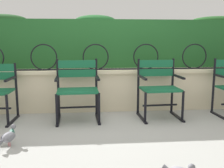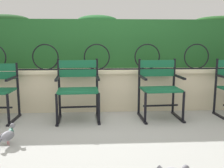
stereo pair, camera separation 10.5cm
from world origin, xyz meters
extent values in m
plane|color=#9E9E99|center=(0.00, 0.00, 0.00)|extent=(60.00, 60.00, 0.00)
cube|color=beige|center=(0.00, 0.79, 0.31)|extent=(6.75, 0.35, 0.62)
cube|color=beige|center=(0.00, 0.79, 0.65)|extent=(6.75, 0.41, 0.05)
cylinder|color=black|center=(0.00, 0.72, 0.69)|extent=(6.22, 0.02, 0.02)
torus|color=black|center=(-1.02, 0.72, 0.88)|extent=(0.42, 0.02, 0.42)
torus|color=black|center=(-0.21, 0.72, 0.88)|extent=(0.42, 0.02, 0.42)
torus|color=black|center=(0.61, 0.72, 0.88)|extent=(0.42, 0.02, 0.42)
torus|color=black|center=(1.42, 0.72, 0.88)|extent=(0.42, 0.02, 0.42)
cube|color=#1E5123|center=(0.00, 1.27, 1.09)|extent=(6.61, 0.60, 0.82)
ellipsoid|color=#1D451E|center=(-1.81, 1.27, 1.50)|extent=(0.86, 0.54, 0.19)
ellipsoid|color=#1A4A20|center=(-0.20, 1.27, 1.50)|extent=(0.71, 0.54, 0.18)
cylinder|color=black|center=(-1.41, 0.46, 0.41)|extent=(0.04, 0.04, 0.82)
cylinder|color=black|center=(-1.42, 0.03, 0.22)|extent=(0.04, 0.04, 0.44)
cube|color=black|center=(-1.41, 0.22, 0.01)|extent=(0.06, 0.52, 0.02)
cube|color=black|center=(-1.41, 0.22, 0.62)|extent=(0.05, 0.40, 0.03)
cube|color=#145B38|center=(-0.48, 0.06, 0.44)|extent=(0.58, 0.16, 0.03)
cube|color=#145B38|center=(-0.48, 0.20, 0.44)|extent=(0.58, 0.16, 0.03)
cube|color=#145B38|center=(-0.49, 0.33, 0.44)|extent=(0.58, 0.16, 0.03)
cube|color=#145B38|center=(-0.50, 0.44, 0.80)|extent=(0.57, 0.06, 0.11)
cube|color=#145B38|center=(-0.50, 0.44, 0.66)|extent=(0.57, 0.06, 0.11)
cylinder|color=black|center=(-0.21, 0.45, 0.44)|extent=(0.04, 0.04, 0.88)
cylinder|color=black|center=(-0.19, 0.02, 0.22)|extent=(0.04, 0.04, 0.44)
cube|color=black|center=(-0.20, 0.21, 0.01)|extent=(0.07, 0.52, 0.02)
cube|color=black|center=(-0.20, 0.21, 0.62)|extent=(0.06, 0.40, 0.03)
cylinder|color=black|center=(-0.78, 0.42, 0.44)|extent=(0.04, 0.04, 0.88)
cylinder|color=black|center=(-0.76, -0.01, 0.22)|extent=(0.04, 0.04, 0.44)
cube|color=black|center=(-0.77, 0.18, 0.01)|extent=(0.07, 0.52, 0.02)
cube|color=black|center=(-0.77, 0.18, 0.62)|extent=(0.06, 0.40, 0.03)
cylinder|color=black|center=(-0.48, 0.20, 0.20)|extent=(0.54, 0.06, 0.03)
cube|color=#145B38|center=(0.73, 0.08, 0.44)|extent=(0.56, 0.16, 0.03)
cube|color=#145B38|center=(0.73, 0.21, 0.44)|extent=(0.56, 0.16, 0.03)
cube|color=#145B38|center=(0.72, 0.35, 0.44)|extent=(0.56, 0.16, 0.03)
cube|color=#145B38|center=(0.71, 0.45, 0.79)|extent=(0.55, 0.06, 0.11)
cube|color=#145B38|center=(0.71, 0.45, 0.66)|extent=(0.55, 0.06, 0.11)
cylinder|color=black|center=(0.99, 0.47, 0.44)|extent=(0.04, 0.04, 0.87)
cylinder|color=black|center=(1.01, 0.04, 0.22)|extent=(0.04, 0.04, 0.44)
cube|color=black|center=(1.00, 0.23, 0.01)|extent=(0.07, 0.52, 0.02)
cube|color=black|center=(1.00, 0.23, 0.62)|extent=(0.06, 0.40, 0.03)
cylinder|color=black|center=(0.44, 0.44, 0.44)|extent=(0.04, 0.04, 0.87)
cylinder|color=black|center=(0.46, 0.01, 0.22)|extent=(0.04, 0.04, 0.44)
cube|color=black|center=(0.45, 0.20, 0.01)|extent=(0.07, 0.52, 0.02)
cube|color=black|center=(0.45, 0.20, 0.62)|extent=(0.06, 0.40, 0.03)
cylinder|color=black|center=(0.73, 0.21, 0.20)|extent=(0.52, 0.06, 0.03)
cylinder|color=black|center=(1.64, 0.42, 0.44)|extent=(0.04, 0.04, 0.87)
cube|color=black|center=(1.65, 0.18, 0.01)|extent=(0.07, 0.52, 0.02)
ellipsoid|color=gray|center=(-1.20, -0.66, 0.11)|extent=(0.16, 0.21, 0.11)
cylinder|color=#2D6B56|center=(-1.18, -0.60, 0.14)|extent=(0.06, 0.07, 0.06)
sphere|color=slate|center=(-1.17, -0.57, 0.20)|extent=(0.06, 0.06, 0.06)
cone|color=black|center=(-1.16, -0.54, 0.19)|extent=(0.02, 0.03, 0.01)
cone|color=#595960|center=(-1.24, -0.77, 0.10)|extent=(0.08, 0.10, 0.06)
ellipsoid|color=slate|center=(-1.25, -0.65, 0.11)|extent=(0.07, 0.14, 0.07)
ellipsoid|color=slate|center=(-1.17, -0.68, 0.11)|extent=(0.07, 0.14, 0.07)
cylinder|color=#C6515B|center=(-1.22, -0.64, 0.03)|extent=(0.01, 0.01, 0.05)
cylinder|color=#C6515B|center=(-1.19, -0.67, 0.03)|extent=(0.01, 0.01, 0.05)
sphere|color=slate|center=(0.46, -1.66, 0.20)|extent=(0.06, 0.06, 0.06)
camera|label=1|loc=(-0.30, -3.44, 1.16)|focal=41.51mm
camera|label=2|loc=(-0.20, -3.45, 1.16)|focal=41.51mm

